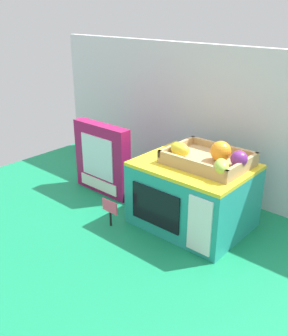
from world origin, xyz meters
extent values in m
plane|color=#147A4C|center=(0.00, 0.00, 0.00)|extent=(1.70, 1.70, 0.00)
cube|color=silver|center=(0.00, 0.30, 0.30)|extent=(1.61, 0.03, 0.59)
cube|color=teal|center=(0.15, 0.02, 0.11)|extent=(0.38, 0.30, 0.22)
cube|color=yellow|center=(0.15, 0.02, 0.23)|extent=(0.38, 0.30, 0.01)
cube|color=black|center=(0.10, -0.13, 0.11)|extent=(0.20, 0.01, 0.13)
cube|color=white|center=(0.27, -0.13, 0.11)|extent=(0.08, 0.01, 0.18)
cube|color=tan|center=(0.18, 0.05, 0.24)|extent=(0.27, 0.21, 0.02)
cube|color=tan|center=(0.18, -0.05, 0.26)|extent=(0.27, 0.01, 0.02)
cube|color=tan|center=(0.18, 0.15, 0.26)|extent=(0.27, 0.01, 0.02)
cube|color=tan|center=(0.05, 0.05, 0.26)|extent=(0.01, 0.21, 0.02)
cube|color=tan|center=(0.31, 0.05, 0.26)|extent=(0.01, 0.21, 0.02)
sphere|color=#72287F|center=(0.29, 0.05, 0.28)|extent=(0.05, 0.05, 0.05)
ellipsoid|color=#9EC647|center=(0.28, -0.03, 0.27)|extent=(0.08, 0.08, 0.04)
ellipsoid|color=yellow|center=(0.10, 0.01, 0.28)|extent=(0.08, 0.05, 0.05)
sphere|color=orange|center=(0.22, 0.06, 0.29)|extent=(0.07, 0.07, 0.07)
cube|color=#99144C|center=(-0.28, -0.01, 0.15)|extent=(0.28, 0.05, 0.29)
cube|color=silver|center=(-0.28, -0.03, 0.16)|extent=(0.18, 0.00, 0.18)
cube|color=white|center=(-0.28, -0.03, 0.04)|extent=(0.21, 0.00, 0.05)
cylinder|color=black|center=(-0.06, -0.18, 0.03)|extent=(0.01, 0.01, 0.06)
cube|color=#F44C6B|center=(-0.06, -0.18, 0.08)|extent=(0.07, 0.00, 0.05)
camera|label=1|loc=(0.80, -0.98, 0.72)|focal=40.87mm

